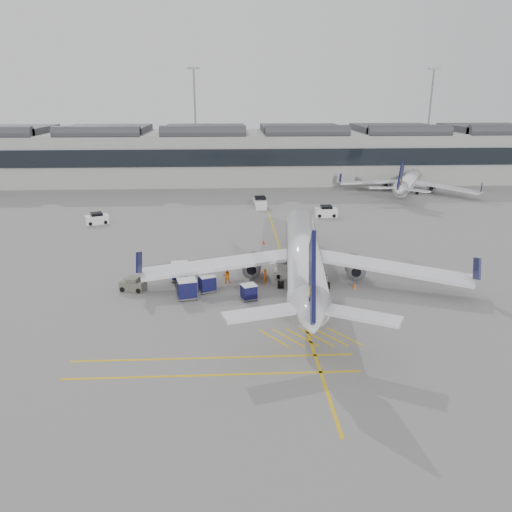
{
  "coord_description": "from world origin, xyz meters",
  "views": [
    {
      "loc": [
        3.54,
        -44.55,
        19.74
      ],
      "look_at": [
        6.01,
        3.07,
        4.0
      ],
      "focal_mm": 35.0,
      "sensor_mm": 36.0,
      "label": 1
    }
  ],
  "objects_px": {
    "belt_loader": "(292,272)",
    "pushback_tug": "(133,285)",
    "ramp_agent_b": "(227,275)",
    "ramp_agent_a": "(265,276)",
    "airliner_main": "(304,256)",
    "baggage_cart_a": "(249,292)"
  },
  "relations": [
    {
      "from": "airliner_main",
      "to": "pushback_tug",
      "type": "height_order",
      "value": "airliner_main"
    },
    {
      "from": "ramp_agent_b",
      "to": "pushback_tug",
      "type": "bearing_deg",
      "value": 9.65
    },
    {
      "from": "baggage_cart_a",
      "to": "ramp_agent_b",
      "type": "height_order",
      "value": "ramp_agent_b"
    },
    {
      "from": "ramp_agent_a",
      "to": "ramp_agent_b",
      "type": "distance_m",
      "value": 4.18
    },
    {
      "from": "baggage_cart_a",
      "to": "ramp_agent_b",
      "type": "relative_size",
      "value": 1.09
    },
    {
      "from": "ramp_agent_a",
      "to": "belt_loader",
      "type": "bearing_deg",
      "value": -30.82
    },
    {
      "from": "ramp_agent_b",
      "to": "pushback_tug",
      "type": "relative_size",
      "value": 0.61
    },
    {
      "from": "belt_loader",
      "to": "pushback_tug",
      "type": "bearing_deg",
      "value": -159.13
    },
    {
      "from": "airliner_main",
      "to": "belt_loader",
      "type": "height_order",
      "value": "airliner_main"
    },
    {
      "from": "ramp_agent_b",
      "to": "ramp_agent_a",
      "type": "bearing_deg",
      "value": 173.58
    },
    {
      "from": "airliner_main",
      "to": "ramp_agent_b",
      "type": "xyz_separation_m",
      "value": [
        -8.29,
        0.29,
        -2.13
      ]
    },
    {
      "from": "airliner_main",
      "to": "ramp_agent_a",
      "type": "xyz_separation_m",
      "value": [
        -4.14,
        -0.19,
        -2.14
      ]
    },
    {
      "from": "baggage_cart_a",
      "to": "pushback_tug",
      "type": "height_order",
      "value": "baggage_cart_a"
    },
    {
      "from": "belt_loader",
      "to": "baggage_cart_a",
      "type": "relative_size",
      "value": 2.87
    },
    {
      "from": "ramp_agent_a",
      "to": "pushback_tug",
      "type": "relative_size",
      "value": 0.6
    },
    {
      "from": "belt_loader",
      "to": "ramp_agent_b",
      "type": "distance_m",
      "value": 7.45
    },
    {
      "from": "ramp_agent_b",
      "to": "pushback_tug",
      "type": "xyz_separation_m",
      "value": [
        -9.76,
        -1.62,
        -0.23
      ]
    },
    {
      "from": "belt_loader",
      "to": "pushback_tug",
      "type": "height_order",
      "value": "belt_loader"
    },
    {
      "from": "airliner_main",
      "to": "pushback_tug",
      "type": "distance_m",
      "value": 18.24
    },
    {
      "from": "airliner_main",
      "to": "pushback_tug",
      "type": "relative_size",
      "value": 13.69
    },
    {
      "from": "belt_loader",
      "to": "pushback_tug",
      "type": "distance_m",
      "value": 17.33
    },
    {
      "from": "airliner_main",
      "to": "belt_loader",
      "type": "relative_size",
      "value": 7.15
    }
  ]
}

